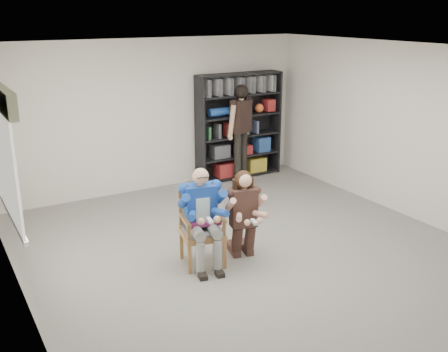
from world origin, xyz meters
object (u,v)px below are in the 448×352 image
armchair (202,228)px  standing_man (241,134)px  kneeling_woman (244,216)px  bookshelf (239,126)px  seated_man (202,217)px

armchair → standing_man: standing_man is taller
kneeling_woman → bookshelf: bearing=71.8°
bookshelf → standing_man: bookshelf is taller
seated_man → kneeling_woman: size_ratio=1.09×
bookshelf → standing_man: bearing=-113.2°
armchair → kneeling_woman: bearing=0.6°
seated_man → kneeling_woman: 0.60m
kneeling_woman → bookshelf: 3.70m
seated_man → bookshelf: bearing=63.5°
kneeling_woman → armchair: bearing=-179.4°
seated_man → standing_man: bearing=62.5°
seated_man → standing_man: (2.35, 2.82, 0.28)m
seated_man → bookshelf: 3.93m
bookshelf → standing_man: size_ratio=1.11×
armchair → seated_man: seated_man is taller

